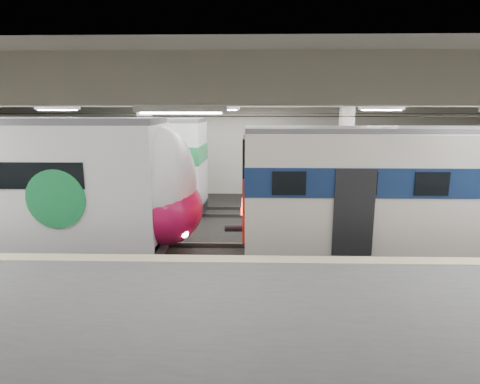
{
  "coord_description": "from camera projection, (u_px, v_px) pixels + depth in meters",
  "views": [
    {
      "loc": [
        1.21,
        -13.09,
        4.98
      ],
      "look_at": [
        0.84,
        1.0,
        2.0
      ],
      "focal_mm": 30.0,
      "sensor_mm": 36.0,
      "label": 1
    }
  ],
  "objects": [
    {
      "name": "station_hall",
      "position": [
        208.0,
        169.0,
        11.49
      ],
      "size": [
        36.0,
        24.0,
        5.75
      ],
      "color": "black",
      "rests_on": "ground"
    },
    {
      "name": "far_train",
      "position": [
        56.0,
        165.0,
        18.96
      ],
      "size": [
        14.19,
        3.29,
        4.5
      ],
      "rotation": [
        0.0,
        0.0,
        -0.03
      ],
      "color": "white",
      "rests_on": "ground"
    },
    {
      "name": "modern_emu",
      "position": [
        7.0,
        189.0,
        13.57
      ],
      "size": [
        14.51,
        3.0,
        4.65
      ],
      "color": "white",
      "rests_on": "ground"
    },
    {
      "name": "older_rer",
      "position": [
        442.0,
        191.0,
        13.2
      ],
      "size": [
        13.18,
        2.91,
        4.36
      ],
      "color": "silver",
      "rests_on": "ground"
    }
  ]
}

